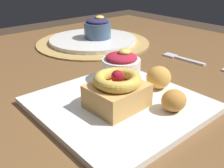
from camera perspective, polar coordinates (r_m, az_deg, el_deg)
dining_table at (r=0.63m, az=-1.44°, el=-6.65°), size 1.24×1.13×0.73m
woven_placemat at (r=0.88m, az=-4.13°, el=9.06°), size 0.37×0.37×0.00m
front_plate at (r=0.48m, az=1.55°, el=-4.41°), size 0.28×0.28×0.01m
cake_slice at (r=0.45m, az=1.14°, el=-1.52°), size 0.10×0.09×0.07m
berry_ramekin at (r=0.56m, az=2.04°, el=3.88°), size 0.08×0.08×0.07m
fritter_front at (r=0.53m, az=10.12°, el=1.43°), size 0.05×0.05×0.05m
fritter_middle at (r=0.46m, az=13.34°, el=-3.50°), size 0.05×0.04×0.04m
back_plate at (r=0.88m, az=-4.15°, el=9.59°), size 0.29×0.29×0.01m
back_ramekin at (r=0.87m, az=-3.17°, el=12.07°), size 0.09×0.09×0.07m
fork at (r=0.75m, az=14.75°, el=5.47°), size 0.03×0.13×0.00m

